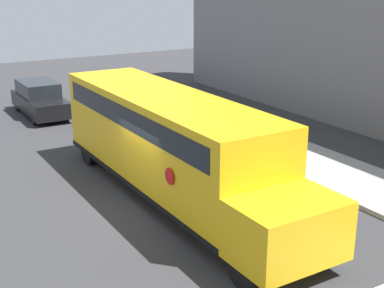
% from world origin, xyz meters
% --- Properties ---
extents(ground_plane, '(60.00, 60.00, 0.00)m').
position_xyz_m(ground_plane, '(0.00, 0.00, 0.00)').
color(ground_plane, '#333335').
extents(sidewalk_strip, '(44.00, 3.00, 0.15)m').
position_xyz_m(sidewalk_strip, '(0.00, 6.50, 0.07)').
color(sidewalk_strip, '#9E9E99').
rests_on(sidewalk_strip, ground).
extents(school_bus, '(11.53, 2.57, 3.13)m').
position_xyz_m(school_bus, '(-0.50, 0.78, 1.80)').
color(school_bus, yellow).
rests_on(school_bus, ground).
extents(parked_car, '(4.62, 1.71, 1.63)m').
position_xyz_m(parked_car, '(-12.52, 0.18, 0.80)').
color(parked_car, black).
rests_on(parked_car, ground).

